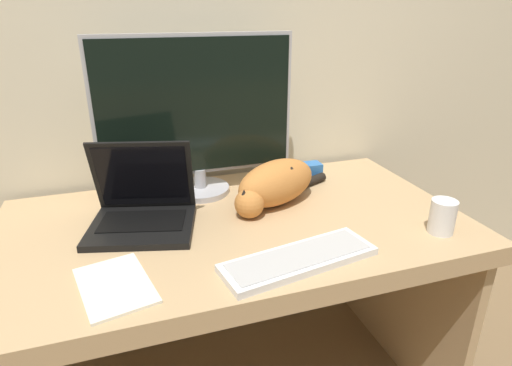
{
  "coord_description": "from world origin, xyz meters",
  "views": [
    {
      "loc": [
        -0.3,
        -0.74,
        1.34
      ],
      "look_at": [
        0.05,
        0.35,
        0.87
      ],
      "focal_mm": 30.0,
      "sensor_mm": 36.0,
      "label": 1
    }
  ],
  "objects": [
    {
      "name": "coffee_mug",
      "position": [
        0.55,
        0.13,
        0.78
      ],
      "size": [
        0.07,
        0.07,
        0.1
      ],
      "color": "white",
      "rests_on": "desk"
    },
    {
      "name": "monitor",
      "position": [
        -0.06,
        0.64,
        1.01
      ],
      "size": [
        0.66,
        0.2,
        0.53
      ],
      "color": "#B2B2B7",
      "rests_on": "desk"
    },
    {
      "name": "small_toy",
      "position": [
        0.38,
        0.64,
        0.76
      ],
      "size": [
        0.06,
        0.06,
        0.06
      ],
      "color": "#2D6BB7",
      "rests_on": "desk"
    },
    {
      "name": "desk",
      "position": [
        0.0,
        0.39,
        0.58
      ],
      "size": [
        1.41,
        0.77,
        0.73
      ],
      "color": "tan",
      "rests_on": "ground_plane"
    },
    {
      "name": "paper_notepad",
      "position": [
        -0.36,
        0.15,
        0.74
      ],
      "size": [
        0.2,
        0.26,
        0.01
      ],
      "color": "white",
      "rests_on": "desk"
    },
    {
      "name": "external_keyboard",
      "position": [
        0.09,
        0.11,
        0.74
      ],
      "size": [
        0.43,
        0.2,
        0.02
      ],
      "rotation": [
        0.0,
        0.0,
        0.17
      ],
      "color": "white",
      "rests_on": "desk"
    },
    {
      "name": "cat",
      "position": [
        0.16,
        0.46,
        0.81
      ],
      "size": [
        0.41,
        0.27,
        0.15
      ],
      "rotation": [
        0.0,
        0.0,
        0.41
      ],
      "color": "#C67A38",
      "rests_on": "desk"
    },
    {
      "name": "laptop",
      "position": [
        -0.27,
        0.44,
        0.78
      ],
      "size": [
        0.35,
        0.32,
        0.25
      ],
      "rotation": [
        0.0,
        0.0,
        -0.26
      ],
      "color": "black",
      "rests_on": "desk"
    },
    {
      "name": "wall_back",
      "position": [
        0.0,
        0.83,
        1.3
      ],
      "size": [
        6.4,
        0.06,
        2.6
      ],
      "color": "beige",
      "rests_on": "ground_plane"
    }
  ]
}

